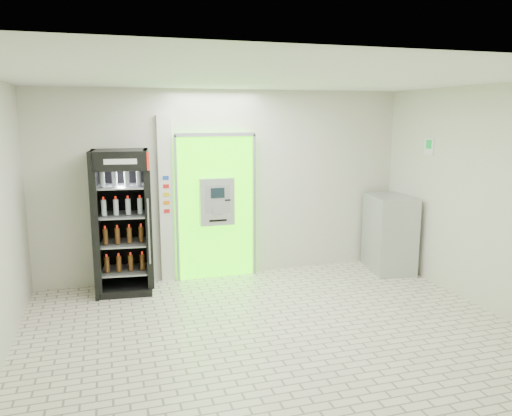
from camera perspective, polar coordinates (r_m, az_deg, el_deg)
name	(u,v)px	position (r m, az deg, el deg)	size (l,w,h in m)	color
ground	(276,335)	(6.17, 2.36, -14.32)	(6.00, 6.00, 0.00)	beige
room_shell	(278,183)	(5.65, 2.50, 2.89)	(6.00, 6.00, 6.00)	beige
atm_assembly	(216,206)	(8.00, -4.62, 0.27)	(1.30, 0.24, 2.33)	#37EA00
pillar	(166,200)	(7.89, -10.24, 0.94)	(0.22, 0.11, 2.60)	silver
beverage_cooler	(123,224)	(7.60, -14.99, -1.83)	(0.86, 0.80, 2.11)	black
steel_cabinet	(389,233)	(8.71, 14.99, -2.79)	(0.80, 1.05, 1.28)	#A8AAB0
exit_sign	(429,146)	(8.27, 19.19, 6.69)	(0.02, 0.22, 0.26)	white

